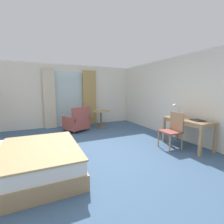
% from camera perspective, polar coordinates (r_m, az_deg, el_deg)
% --- Properties ---
extents(ground, '(6.25, 7.66, 0.10)m').
position_cam_1_polar(ground, '(3.93, -5.22, -16.08)').
color(ground, '#426084').
extents(wall_back, '(5.85, 0.12, 2.59)m').
position_cam_1_polar(wall_back, '(7.06, -15.26, 5.67)').
color(wall_back, white).
rests_on(wall_back, ground).
extents(wall_right, '(0.12, 7.26, 2.59)m').
position_cam_1_polar(wall_right, '(5.29, 25.33, 4.47)').
color(wall_right, white).
rests_on(wall_right, ground).
extents(balcony_glass_door, '(1.21, 0.02, 2.28)m').
position_cam_1_polar(balcony_glass_door, '(6.99, -14.87, 4.39)').
color(balcony_glass_door, silver).
rests_on(balcony_glass_door, ground).
extents(curtain_panel_left, '(0.45, 0.10, 2.36)m').
position_cam_1_polar(curtain_panel_left, '(6.79, -21.61, 4.36)').
color(curtain_panel_left, beige).
rests_on(curtain_panel_left, ground).
extents(curtain_panel_right, '(0.58, 0.10, 2.36)m').
position_cam_1_polar(curtain_panel_right, '(7.08, -8.14, 4.97)').
color(curtain_panel_right, tan).
rests_on(curtain_panel_right, ground).
extents(bed, '(2.10, 1.84, 0.99)m').
position_cam_1_polar(bed, '(3.36, -31.69, -15.63)').
color(bed, tan).
rests_on(bed, ground).
extents(writing_desk, '(0.60, 1.24, 0.77)m').
position_cam_1_polar(writing_desk, '(4.73, 25.70, -3.48)').
color(writing_desk, tan).
rests_on(writing_desk, ground).
extents(desk_chair, '(0.46, 0.48, 0.96)m').
position_cam_1_polar(desk_chair, '(4.54, 21.15, -5.52)').
color(desk_chair, '#9E4C47').
rests_on(desk_chair, ground).
extents(desk_lamp, '(0.26, 0.19, 0.43)m').
position_cam_1_polar(desk_lamp, '(4.92, 22.15, 1.43)').
color(desk_lamp, '#B7B2A8').
rests_on(desk_lamp, writing_desk).
extents(closed_book, '(0.31, 0.35, 0.02)m').
position_cam_1_polar(closed_book, '(4.57, 28.47, -2.67)').
color(closed_book, '#232328').
rests_on(closed_book, writing_desk).
extents(armchair_by_window, '(1.00, 0.97, 0.92)m').
position_cam_1_polar(armchair_by_window, '(6.07, -12.46, -3.49)').
color(armchair_by_window, '#9E4C47').
rests_on(armchair_by_window, ground).
extents(round_cafe_table, '(0.75, 0.75, 0.70)m').
position_cam_1_polar(round_cafe_table, '(6.50, -4.02, -1.07)').
color(round_cafe_table, tan).
rests_on(round_cafe_table, ground).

